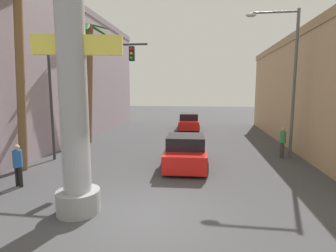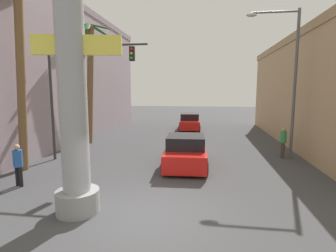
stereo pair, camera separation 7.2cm
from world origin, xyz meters
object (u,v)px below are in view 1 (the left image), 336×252
object	(u,v)px
traffic_light_mast	(79,80)
car_far	(189,122)
neon_sign_pole	(72,72)
pedestrian_mid_right	(283,140)
pedestrian_curb_left	(18,162)
palm_tree_mid_left	(89,73)
car_lead	(186,151)
palm_tree_near_left	(19,55)
street_lamp	(287,71)

from	to	relation	value
traffic_light_mast	car_far	distance (m)	13.73
neon_sign_pole	traffic_light_mast	size ratio (longest dim) A/B	1.61
neon_sign_pole	pedestrian_mid_right	xyz separation A→B (m)	(8.17, 7.81, -3.28)
neon_sign_pole	pedestrian_curb_left	bearing A→B (deg)	152.68
car_far	palm_tree_mid_left	xyz separation A→B (m)	(-6.53, -7.67, 4.22)
neon_sign_pole	car_far	distance (m)	18.49
neon_sign_pole	car_far	size ratio (longest dim) A/B	2.15
car_lead	palm_tree_near_left	xyz separation A→B (m)	(-7.45, -1.83, 4.64)
car_far	street_lamp	bearing A→B (deg)	-60.10
traffic_light_mast	pedestrian_curb_left	size ratio (longest dim) A/B	3.63
street_lamp	pedestrian_curb_left	bearing A→B (deg)	-152.07
palm_tree_mid_left	pedestrian_mid_right	bearing A→B (deg)	-11.49
neon_sign_pole	car_far	bearing A→B (deg)	82.53
pedestrian_curb_left	car_far	bearing A→B (deg)	70.68
traffic_light_mast	pedestrian_mid_right	xyz separation A→B (m)	(10.84, 2.08, -3.30)
palm_tree_mid_left	pedestrian_mid_right	distance (m)	13.20
neon_sign_pole	pedestrian_curb_left	xyz separation A→B (m)	(-3.34, 1.73, -3.31)
neon_sign_pole	street_lamp	bearing A→B (deg)	43.75
neon_sign_pole	palm_tree_mid_left	xyz separation A→B (m)	(-4.18, 10.32, 0.67)
palm_tree_near_left	street_lamp	bearing A→B (deg)	17.51
neon_sign_pole	pedestrian_mid_right	distance (m)	11.76
traffic_light_mast	palm_tree_near_left	world-z (taller)	palm_tree_near_left
palm_tree_near_left	pedestrian_curb_left	world-z (taller)	palm_tree_near_left
palm_tree_mid_left	pedestrian_curb_left	distance (m)	9.50
neon_sign_pole	pedestrian_curb_left	world-z (taller)	neon_sign_pole
neon_sign_pole	car_far	world-z (taller)	neon_sign_pole
street_lamp	palm_tree_near_left	world-z (taller)	palm_tree_near_left
car_far	palm_tree_mid_left	bearing A→B (deg)	-130.42
neon_sign_pole	car_lead	bearing A→B (deg)	62.77
traffic_light_mast	pedestrian_mid_right	distance (m)	11.52
street_lamp	pedestrian_mid_right	distance (m)	3.79
traffic_light_mast	car_lead	bearing A→B (deg)	-0.63
palm_tree_mid_left	pedestrian_curb_left	bearing A→B (deg)	-84.46
traffic_light_mast	car_far	size ratio (longest dim) A/B	1.34
neon_sign_pole	pedestrian_mid_right	size ratio (longest dim) A/B	5.70
car_far	pedestrian_curb_left	size ratio (longest dim) A/B	2.72
pedestrian_curb_left	street_lamp	bearing A→B (deg)	27.93
traffic_light_mast	pedestrian_mid_right	size ratio (longest dim) A/B	3.55
neon_sign_pole	traffic_light_mast	bearing A→B (deg)	115.01
neon_sign_pole	pedestrian_mid_right	bearing A→B (deg)	43.71
palm_tree_mid_left	car_lead	bearing A→B (deg)	-33.28
neon_sign_pole	street_lamp	distance (m)	11.35
car_far	pedestrian_curb_left	xyz separation A→B (m)	(-5.70, -16.26, 0.24)
palm_tree_near_left	pedestrian_mid_right	distance (m)	13.99
neon_sign_pole	street_lamp	size ratio (longest dim) A/B	1.23
pedestrian_curb_left	neon_sign_pole	bearing A→B (deg)	-27.32
pedestrian_curb_left	pedestrian_mid_right	world-z (taller)	pedestrian_mid_right
palm_tree_mid_left	palm_tree_near_left	size ratio (longest dim) A/B	0.95
traffic_light_mast	pedestrian_curb_left	distance (m)	5.25
neon_sign_pole	car_lead	size ratio (longest dim) A/B	2.06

